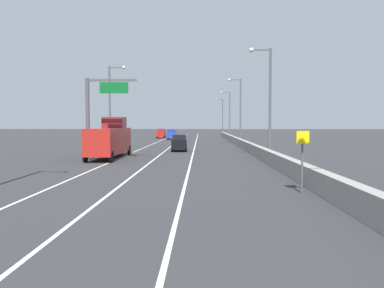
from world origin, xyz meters
The scene contains 16 objects.
ground_plane centered at (0.00, 64.00, 0.00)m, with size 320.00×320.00×0.00m, color #2D2D30.
lane_stripe_left centered at (-5.50, 55.00, 0.00)m, with size 0.16×130.00×0.00m, color silver.
lane_stripe_center centered at (-2.00, 55.00, 0.00)m, with size 0.16×130.00×0.00m, color silver.
lane_stripe_right centered at (1.50, 55.00, 0.00)m, with size 0.16×130.00×0.00m, color silver.
jersey_barrier_right centered at (8.13, 40.00, 0.55)m, with size 0.60×120.00×1.10m, color gray.
overhead_sign_gantry centered at (-7.26, 32.41, 4.73)m, with size 4.68×0.36×7.50m.
speed_advisory_sign centered at (7.23, 16.04, 1.76)m, with size 0.60×0.11×3.00m.
lamp_post_right_second centered at (8.65, 33.94, 5.98)m, with size 2.14×0.44×10.46m.
lamp_post_right_third centered at (8.40, 58.24, 5.98)m, with size 2.14×0.44×10.46m.
lamp_post_right_fourth centered at (8.53, 82.55, 5.98)m, with size 2.14×0.44×10.46m.
lamp_post_right_fifth centered at (8.37, 106.85, 5.98)m, with size 2.14×0.44×10.46m.
lamp_post_left_mid centered at (-8.68, 44.80, 5.98)m, with size 2.14×0.44×10.46m.
car_blue_0 centered at (-3.73, 77.87, 1.04)m, with size 1.81×4.70×2.10m.
car_black_1 centered at (-0.23, 43.86, 1.00)m, with size 1.98×4.19×2.02m.
car_red_2 centered at (-6.75, 84.99, 1.06)m, with size 1.85×4.19×2.14m.
box_truck centered at (-6.47, 34.50, 1.82)m, with size 2.52×9.79×4.00m.
Camera 1 is at (2.35, -2.22, 3.36)m, focal length 35.61 mm.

